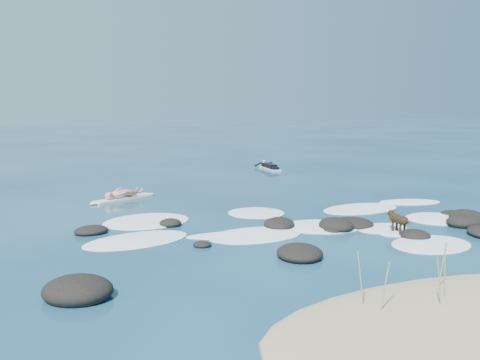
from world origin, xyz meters
name	(u,v)px	position (x,y,z in m)	size (l,w,h in m)	color
ground	(292,224)	(0.00, 0.00, 0.00)	(160.00, 160.00, 0.00)	#0A2642
dune_grass	(477,282)	(-0.01, -7.85, 0.62)	(4.19, 2.05, 1.19)	#7C9B4B
reef_rocks	(337,236)	(0.37, -2.21, 0.11)	(14.31, 6.88, 0.60)	black
breaking_foam	(296,224)	(0.08, -0.12, 0.01)	(14.17, 8.33, 0.12)	white
standing_surfer_rig	(123,182)	(-4.52, 6.25, 0.71)	(2.89, 1.79, 1.79)	#FCE8CA
paddling_surfer_rig	(269,167)	(4.89, 13.12, 0.15)	(1.17, 2.59, 0.45)	silver
dog	(398,219)	(2.36, -2.31, 0.46)	(0.30, 1.10, 0.70)	black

